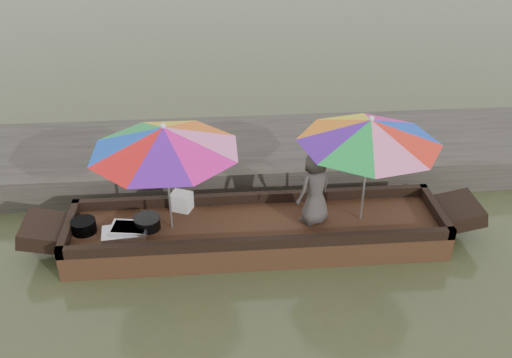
{
  "coord_description": "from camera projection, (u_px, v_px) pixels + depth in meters",
  "views": [
    {
      "loc": [
        -0.55,
        -6.44,
        4.82
      ],
      "look_at": [
        0.0,
        0.1,
        1.0
      ],
      "focal_mm": 40.0,
      "sensor_mm": 36.0,
      "label": 1
    }
  ],
  "objects": [
    {
      "name": "cooking_pot",
      "position": [
        84.0,
        226.0,
        7.62
      ],
      "size": [
        0.33,
        0.33,
        0.17
      ],
      "primitive_type": "cylinder",
      "color": "black",
      "rests_on": "boat_hull"
    },
    {
      "name": "boat_hull",
      "position": [
        257.0,
        234.0,
        7.92
      ],
      "size": [
        5.15,
        1.2,
        0.35
      ],
      "primitive_type": "cube",
      "color": "black",
      "rests_on": "water"
    },
    {
      "name": "supply_bag",
      "position": [
        182.0,
        201.0,
        8.08
      ],
      "size": [
        0.34,
        0.31,
        0.26
      ],
      "primitive_type": "cube",
      "rotation": [
        0.0,
        0.0,
        -0.4
      ],
      "color": "silver",
      "rests_on": "boat_hull"
    },
    {
      "name": "tray_scallop",
      "position": [
        121.0,
        233.0,
        7.59
      ],
      "size": [
        0.54,
        0.4,
        0.06
      ],
      "primitive_type": "cube",
      "rotation": [
        0.0,
        0.0,
        0.1
      ],
      "color": "silver",
      "rests_on": "boat_hull"
    },
    {
      "name": "umbrella_bow",
      "position": [
        168.0,
        178.0,
        7.36
      ],
      "size": [
        2.54,
        2.54,
        1.55
      ],
      "primitive_type": null,
      "rotation": [
        0.0,
        0.0,
        0.38
      ],
      "color": "#FF640C",
      "rests_on": "boat_hull"
    },
    {
      "name": "umbrella_stern",
      "position": [
        366.0,
        170.0,
        7.55
      ],
      "size": [
        2.18,
        2.18,
        1.55
      ],
      "primitive_type": null,
      "rotation": [
        0.0,
        0.0,
        -0.17
      ],
      "color": "blue",
      "rests_on": "boat_hull"
    },
    {
      "name": "charcoal_grill",
      "position": [
        148.0,
        223.0,
        7.69
      ],
      "size": [
        0.34,
        0.34,
        0.16
      ],
      "primitive_type": "cylinder",
      "color": "black",
      "rests_on": "boat_hull"
    },
    {
      "name": "tray_crayfish",
      "position": [
        130.0,
        229.0,
        7.63
      ],
      "size": [
        0.55,
        0.42,
        0.09
      ],
      "primitive_type": "cube",
      "rotation": [
        0.0,
        0.0,
        -0.15
      ],
      "color": "silver",
      "rests_on": "boat_hull"
    },
    {
      "name": "dock",
      "position": [
        246.0,
        155.0,
        9.78
      ],
      "size": [
        22.0,
        2.2,
        0.5
      ],
      "primitive_type": "cube",
      "color": "#2D2B26",
      "rests_on": "ground"
    },
    {
      "name": "vendor",
      "position": [
        315.0,
        187.0,
        7.61
      ],
      "size": [
        0.64,
        0.58,
        1.09
      ],
      "primitive_type": "imported",
      "rotation": [
        0.0,
        0.0,
        3.72
      ],
      "color": "#3F3936",
      "rests_on": "boat_hull"
    },
    {
      "name": "water",
      "position": [
        257.0,
        244.0,
        8.01
      ],
      "size": [
        80.0,
        80.0,
        0.0
      ],
      "primitive_type": "plane",
      "color": "#3F482A",
      "rests_on": "ground"
    }
  ]
}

